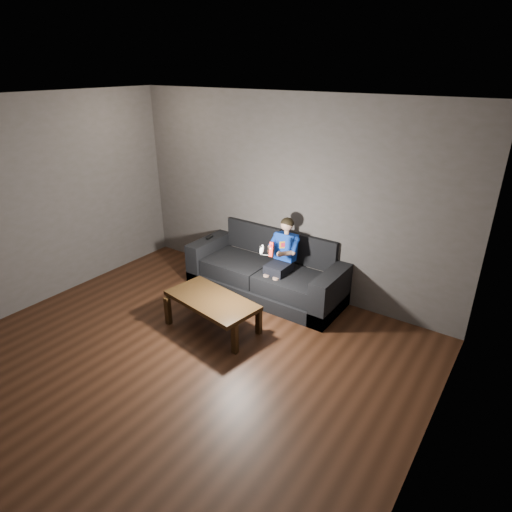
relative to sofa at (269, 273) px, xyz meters
The scene contains 11 objects.
floor 2.22m from the sofa, 87.93° to the right, with size 5.00×5.00×0.00m, color black.
back_wall 1.11m from the sofa, 75.20° to the left, with size 5.00×0.04×2.70m, color #3E3A36.
left_wall 3.44m from the sofa, 137.75° to the right, with size 0.04×5.00×2.70m, color #3E3A36.
right_wall 3.55m from the sofa, 40.45° to the right, with size 0.04×5.00×2.70m, color #3E3A36.
ceiling 3.27m from the sofa, 87.93° to the right, with size 5.00×5.00×0.02m, color silver.
sofa is the anchor object (origin of this frame).
child 0.50m from the sofa, 14.92° to the right, with size 0.41×0.51×1.02m.
wii_remote_red 0.84m from the sofa, 54.19° to the right, with size 0.06×0.08×0.19m.
nunchuk_white 0.76m from the sofa, 67.89° to the right, with size 0.07×0.09×0.14m.
wii_remote_black 1.07m from the sofa, behind, with size 0.06×0.15×0.03m.
coffee_table 1.20m from the sofa, 91.95° to the right, with size 1.23×0.75×0.42m.
Camera 1 is at (2.87, -2.37, 3.00)m, focal length 30.00 mm.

